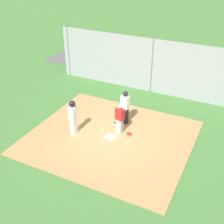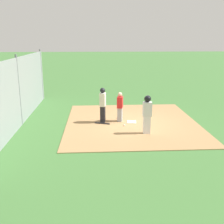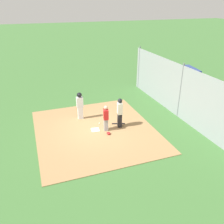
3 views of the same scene
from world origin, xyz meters
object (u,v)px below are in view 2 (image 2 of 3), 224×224
baseball_bat (102,123)px  baseball (124,125)px  runner (147,112)px  catcher_mask (119,117)px  catcher (120,107)px  home_plate (132,122)px  umpire (103,104)px

baseball_bat → baseball: 1.11m
runner → catcher_mask: runner is taller
catcher → baseball_bat: 1.22m
home_plate → runner: bearing=14.8°
baseball_bat → runner: bearing=161.4°
runner → baseball_bat: runner is taller
catcher → baseball: (0.80, 0.15, -0.71)m
baseball_bat → catcher_mask: bearing=-116.7°
runner → catcher: bearing=30.4°
baseball → runner: bearing=39.1°
home_plate → umpire: bearing=-93.4°
catcher_mask → baseball: 1.30m
catcher_mask → baseball: size_ratio=3.24×
umpire → catcher_mask: bearing=45.8°
runner → baseball_bat: bearing=54.6°
baseball → catcher_mask: bearing=-174.6°
baseball_bat → baseball: baseball is taller
umpire → catcher: bearing=19.0°
home_plate → catcher: size_ratio=0.30×
umpire → home_plate: bearing=7.6°
baseball_bat → baseball: bearing=178.2°
baseball → umpire: bearing=-124.3°
home_plate → catcher_mask: size_ratio=1.83×
home_plate → catcher: 0.96m
runner → catcher_mask: size_ratio=7.03×
baseball_bat → catcher_mask: size_ratio=3.13×
catcher_mask → catcher: bearing=-2.8°
catcher_mask → umpire: bearing=-55.2°
baseball_bat → home_plate: bearing=-153.2°
baseball_bat → catcher_mask: 1.29m
umpire → runner: size_ratio=1.02×
catcher → runner: runner is taller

